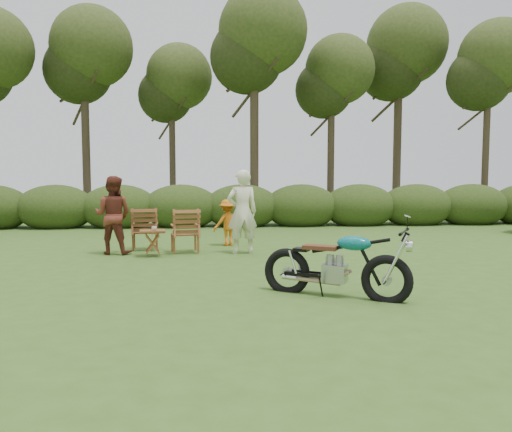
{
  "coord_description": "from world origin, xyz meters",
  "views": [
    {
      "loc": [
        -1.05,
        -7.5,
        1.69
      ],
      "look_at": [
        -0.17,
        2.06,
        0.9
      ],
      "focal_mm": 35.0,
      "sensor_mm": 36.0,
      "label": 1
    }
  ],
  "objects": [
    {
      "name": "side_table",
      "position": [
        -2.25,
        2.94,
        0.27
      ],
      "size": [
        0.59,
        0.52,
        0.55
      ],
      "primitive_type": null,
      "rotation": [
        0.0,
        0.0,
        0.15
      ],
      "color": "brown",
      "rests_on": "ground"
    },
    {
      "name": "tree_line",
      "position": [
        0.5,
        9.74,
        3.81
      ],
      "size": [
        22.52,
        11.62,
        8.14
      ],
      "color": "#362C1D",
      "rests_on": "ground"
    },
    {
      "name": "lawn_chair_right",
      "position": [
        -1.61,
        3.45,
        0.0
      ],
      "size": [
        0.76,
        0.76,
        0.95
      ],
      "primitive_type": null,
      "rotation": [
        0.0,
        0.0,
        3.31
      ],
      "color": "brown",
      "rests_on": "ground"
    },
    {
      "name": "adult_a",
      "position": [
        -0.37,
        3.19,
        0.0
      ],
      "size": [
        0.71,
        0.52,
        1.8
      ],
      "primitive_type": "imported",
      "rotation": [
        0.0,
        0.0,
        3.29
      ],
      "color": "beige",
      "rests_on": "ground"
    },
    {
      "name": "lawn_chair_left",
      "position": [
        -2.53,
        3.94,
        0.0
      ],
      "size": [
        0.7,
        0.7,
        0.94
      ],
      "primitive_type": null,
      "rotation": [
        0.0,
        0.0,
        3.23
      ],
      "color": "#612C18",
      "rests_on": "ground"
    },
    {
      "name": "motorcycle",
      "position": [
        0.67,
        -0.77,
        0.0
      ],
      "size": [
        2.11,
        1.65,
        1.14
      ],
      "primitive_type": null,
      "rotation": [
        0.0,
        0.0,
        -0.52
      ],
      "color": "#0DACAF",
      "rests_on": "ground"
    },
    {
      "name": "adult_b",
      "position": [
        -3.13,
        3.35,
        0.0
      ],
      "size": [
        0.92,
        0.78,
        1.67
      ],
      "primitive_type": "imported",
      "rotation": [
        0.0,
        0.0,
        2.94
      ],
      "color": "maroon",
      "rests_on": "ground"
    },
    {
      "name": "ground",
      "position": [
        0.0,
        0.0,
        0.0
      ],
      "size": [
        80.0,
        80.0,
        0.0
      ],
      "primitive_type": "plane",
      "color": "#35511B",
      "rests_on": "ground"
    },
    {
      "name": "cup",
      "position": [
        -2.21,
        2.9,
        0.59
      ],
      "size": [
        0.12,
        0.12,
        0.09
      ],
      "primitive_type": "imported",
      "rotation": [
        0.0,
        0.0,
        -0.1
      ],
      "color": "beige",
      "rests_on": "side_table"
    },
    {
      "name": "child",
      "position": [
        -0.65,
        4.4,
        0.0
      ],
      "size": [
        0.83,
        0.69,
        1.11
      ],
      "primitive_type": "imported",
      "rotation": [
        0.0,
        0.0,
        3.6
      ],
      "color": "#CA6613",
      "rests_on": "ground"
    }
  ]
}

